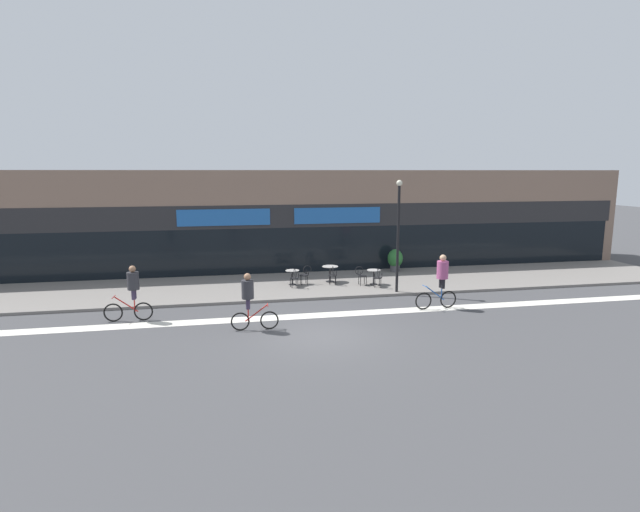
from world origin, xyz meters
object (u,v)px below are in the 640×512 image
at_px(bistro_table_2, 374,274).
at_px(cyclist_1, 249,297).
at_px(cafe_chair_2_side, 361,274).
at_px(bistro_table_0, 292,274).
at_px(cafe_chair_2_near, 378,276).
at_px(cafe_chair_0_near, 294,277).
at_px(cyclist_2, 132,290).
at_px(cafe_chair_0_side, 305,273).
at_px(cafe_chair_1_near, 333,274).
at_px(planter_pot, 395,260).
at_px(cyclist_0, 441,277).
at_px(bistro_table_1, 330,271).
at_px(lamp_post, 398,228).

relative_size(bistro_table_2, cyclist_1, 0.35).
distance_m(cafe_chair_2_side, cyclist_1, 7.79).
height_order(bistro_table_0, cafe_chair_2_near, cafe_chair_2_near).
relative_size(cafe_chair_0_near, cyclist_2, 0.44).
bearing_deg(cafe_chair_0_near, cafe_chair_2_side, -98.74).
bearing_deg(cafe_chair_0_side, cyclist_1, 58.57).
height_order(bistro_table_0, cafe_chair_0_near, cafe_chair_0_near).
bearing_deg(cafe_chair_2_side, cafe_chair_1_near, 162.73).
bearing_deg(cyclist_2, planter_pot, -150.52).
xyz_separation_m(cafe_chair_0_near, cyclist_0, (5.27, -4.20, 0.64)).
height_order(bistro_table_1, bistro_table_2, bistro_table_1).
distance_m(bistro_table_1, cafe_chair_1_near, 0.63).
bearing_deg(bistro_table_0, cafe_chair_0_side, 0.68).
xyz_separation_m(cafe_chair_2_near, cafe_chair_2_side, (-0.62, 0.62, 0.00)).
height_order(bistro_table_2, planter_pot, planter_pot).
relative_size(planter_pot, lamp_post, 0.24).
xyz_separation_m(bistro_table_1, cafe_chair_1_near, (-0.01, -0.62, -0.04)).
relative_size(cafe_chair_1_near, cyclist_1, 0.45).
bearing_deg(cafe_chair_2_near, cyclist_2, 109.38).
distance_m(planter_pot, lamp_post, 5.13).
bearing_deg(lamp_post, cafe_chair_1_near, 142.33).
bearing_deg(cafe_chair_2_near, cyclist_1, 131.86).
bearing_deg(cafe_chair_0_side, cafe_chair_0_near, 40.18).
relative_size(cafe_chair_0_near, planter_pot, 0.75).
height_order(bistro_table_1, lamp_post, lamp_post).
relative_size(bistro_table_0, lamp_post, 0.14).
bearing_deg(planter_pot, cafe_chair_0_near, -154.99).
bearing_deg(cafe_chair_1_near, bistro_table_2, -92.10).
bearing_deg(cafe_chair_1_near, cafe_chair_2_near, -108.85).
bearing_deg(cyclist_1, planter_pot, 47.58).
xyz_separation_m(cafe_chair_1_near, cyclist_1, (-4.24, -5.80, 0.53)).
relative_size(cafe_chair_2_near, cafe_chair_2_side, 1.00).
relative_size(cafe_chair_0_near, cafe_chair_2_side, 1.00).
relative_size(cafe_chair_0_near, cyclist_0, 0.41).
relative_size(cafe_chair_0_side, planter_pot, 0.75).
relative_size(bistro_table_0, cyclist_1, 0.35).
relative_size(bistro_table_0, cafe_chair_2_side, 0.78).
xyz_separation_m(cafe_chair_0_near, cafe_chair_1_near, (1.87, 0.28, 0.00)).
distance_m(cafe_chair_0_near, cyclist_1, 6.03).
height_order(cafe_chair_0_near, cyclist_0, cyclist_0).
bearing_deg(bistro_table_0, bistro_table_1, 8.29).
relative_size(bistro_table_1, bistro_table_2, 1.10).
xyz_separation_m(cafe_chair_0_near, cyclist_2, (-6.52, -3.58, 0.54)).
distance_m(cafe_chair_0_near, cyclist_2, 7.45).
relative_size(bistro_table_2, cyclist_0, 0.32).
height_order(cafe_chair_2_side, cyclist_2, cyclist_2).
xyz_separation_m(cafe_chair_2_side, cyclist_0, (2.11, -4.14, 0.64)).
distance_m(bistro_table_0, cafe_chair_1_near, 1.91).
bearing_deg(cyclist_2, bistro_table_1, -149.47).
xyz_separation_m(cafe_chair_1_near, cyclist_2, (-8.39, -3.86, 0.54)).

